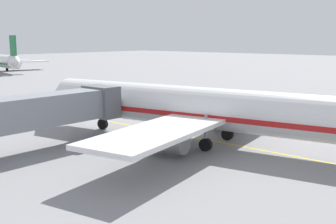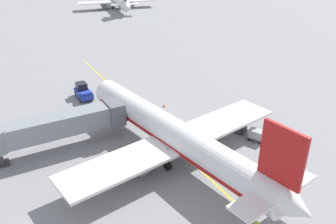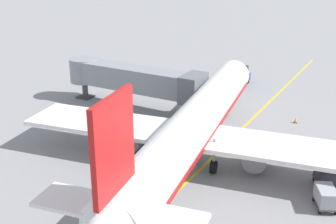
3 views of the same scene
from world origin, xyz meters
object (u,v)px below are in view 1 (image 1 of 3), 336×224
jet_bridge (30,112)px  baggage_tug_lead (315,121)px  safety_cone_nose_left (142,115)px  baggage_cart_front (252,115)px  baggage_cart_second_in_train (280,118)px  pushback_tractor (21,110)px  ground_crew_wing_walker (206,119)px  parked_airliner (200,109)px

jet_bridge → baggage_tug_lead: (25.46, -13.96, -2.75)m
baggage_tug_lead → safety_cone_nose_left: 19.92m
baggage_cart_front → baggage_cart_second_in_train: (0.64, -3.04, 0.00)m
jet_bridge → pushback_tractor: (7.45, 14.10, -2.36)m
baggage_cart_front → baggage_cart_second_in_train: bearing=-78.0°
jet_bridge → baggage_tug_lead: 29.16m
baggage_tug_lead → baggage_cart_front: baggage_tug_lead is taller
baggage_cart_front → ground_crew_wing_walker: bearing=152.7°
pushback_tractor → ground_crew_wing_walker: (10.34, -19.18, -0.15)m
pushback_tractor → safety_cone_nose_left: (10.26, -9.71, -0.81)m
baggage_tug_lead → baggage_cart_front: 6.72m
jet_bridge → pushback_tractor: size_ratio=3.95×
baggage_cart_second_in_train → safety_cone_nose_left: 16.27m
baggage_cart_second_in_train → safety_cone_nose_left: (-5.88, 15.16, -0.66)m
jet_bridge → ground_crew_wing_walker: bearing=-16.0°
baggage_tug_lead → baggage_cart_front: size_ratio=0.89×
parked_airliner → ground_crew_wing_walker: size_ratio=22.04×
baggage_tug_lead → jet_bridge: bearing=151.3°
baggage_tug_lead → baggage_cart_second_in_train: baggage_tug_lead is taller
pushback_tractor → safety_cone_nose_left: bearing=-43.4°
baggage_tug_lead → safety_cone_nose_left: bearing=112.9°
parked_airliner → pushback_tractor: parked_airliner is taller
parked_airliner → baggage_cart_second_in_train: 12.01m
ground_crew_wing_walker → safety_cone_nose_left: ground_crew_wing_walker is taller
baggage_cart_front → safety_cone_nose_left: 13.22m
pushback_tractor → safety_cone_nose_left: 14.15m
parked_airliner → baggage_tug_lead: parked_airliner is taller
jet_bridge → ground_crew_wing_walker: 18.67m
parked_airliner → pushback_tractor: (-4.53, 22.71, -2.09)m
baggage_cart_front → ground_crew_wing_walker: (-5.15, 2.65, 0.00)m
jet_bridge → pushback_tractor: 16.12m
jet_bridge → baggage_tug_lead: bearing=-28.7°
baggage_tug_lead → safety_cone_nose_left: (-7.75, 18.35, -0.42)m
baggage_tug_lead → ground_crew_wing_walker: (-7.67, 8.88, 0.24)m
jet_bridge → ground_crew_wing_walker: (17.79, -5.09, -2.51)m
baggage_tug_lead → baggage_cart_second_in_train: bearing=120.5°
pushback_tractor → baggage_cart_front: pushback_tractor is taller
ground_crew_wing_walker → safety_cone_nose_left: (-0.08, 9.47, -0.66)m
ground_crew_wing_walker → parked_airliner: bearing=-148.7°
parked_airliner → ground_crew_wing_walker: bearing=31.3°
ground_crew_wing_walker → safety_cone_nose_left: bearing=90.5°
baggage_tug_lead → baggage_cart_second_in_train: (-1.87, 3.18, 0.24)m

